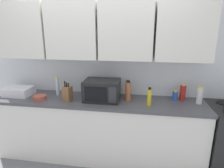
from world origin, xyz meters
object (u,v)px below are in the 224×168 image
Objects in this scene: knife_block at (67,93)px; bottle_clear_tall at (58,86)px; microwave at (102,90)px; dish_rack at (19,91)px; bottle_blue_cleaner at (175,96)px; bowl_ceramic_small at (40,97)px; bottle_spice_jar at (128,91)px; bottle_yellow_mustard at (149,97)px; bottle_red_sauce at (183,93)px; bottle_white_jar at (200,96)px.

bottle_clear_tall is (-0.23, 0.20, 0.03)m from knife_block.
dish_rack is at bearing -179.95° from microwave.
dish_rack is 1.36× the size of knife_block.
bottle_blue_cleaner is 0.75× the size of bowl_ceramic_small.
dish_rack is at bearing 162.93° from bowl_ceramic_small.
microwave is 2.64× the size of bowl_ceramic_small.
microwave reaches higher than dish_rack.
bottle_spice_jar is at bearing 9.77° from knife_block.
dish_rack is at bearing -170.37° from bottle_clear_tall.
bottle_spice_jar reaches higher than bowl_ceramic_small.
knife_block is at bearing 179.49° from bottle_yellow_mustard.
bottle_yellow_mustard is 1.34× the size of bowl_ceramic_small.
bottle_yellow_mustard is at bearing -147.55° from bottle_red_sauce.
microwave reaches higher than bottle_red_sauce.
dish_rack reaches higher than bowl_ceramic_small.
knife_block is at bearing -41.04° from bottle_clear_tall.
bowl_ceramic_small is at bearing -17.07° from dish_rack.
knife_block is 1.76m from bottle_white_jar.
bottle_clear_tall reaches higher than bottle_white_jar.
bowl_ceramic_small is (-2.15, -0.18, -0.08)m from bottle_white_jar.
knife_block is 2.06× the size of bottle_blue_cleaner.
microwave is 1.70× the size of bottle_spice_jar.
microwave is 2.16× the size of bottle_red_sauce.
microwave is 1.71× the size of bottle_clear_tall.
bottle_white_jar is at bearing 2.66° from microwave.
bottle_spice_jar is at bearing -178.25° from bottle_white_jar.
bottle_white_jar is 2.16m from bowl_ceramic_small.
bottle_white_jar reaches higher than bowl_ceramic_small.
microwave is at bearing 8.20° from bowl_ceramic_small.
bottle_spice_jar is at bearing 151.98° from bottle_yellow_mustard.
bottle_spice_jar is 1.55× the size of bowl_ceramic_small.
bottle_blue_cleaner is 0.12m from bottle_red_sauce.
bottle_white_jar is 0.68m from bottle_yellow_mustard.
bottle_blue_cleaner is 0.48× the size of bottle_clear_tall.
bottle_white_jar reaches higher than dish_rack.
bowl_ceramic_small is (-0.17, -0.22, -0.10)m from bottle_clear_tall.
microwave is at bearing -174.93° from bottle_spice_jar.
dish_rack is 0.42m from bowl_ceramic_small.
microwave and bottle_clear_tall have the same top height.
bottle_blue_cleaner is 0.57× the size of bottle_white_jar.
microwave is 1.72× the size of knife_block.
dish_rack is at bearing 172.41° from knife_block.
knife_block is 0.99× the size of bottle_spice_jar.
bottle_yellow_mustard is at bearing 0.23° from bowl_ceramic_small.
knife_block reaches higher than bottle_red_sauce.
bottle_clear_tall is at bearing 172.14° from microwave.
bottle_red_sauce is (-0.19, 0.12, -0.01)m from bottle_white_jar.
bottle_clear_tall is at bearing -178.42° from bottle_blue_cleaner.
bottle_spice_jar is at bearing 7.29° from bowl_ceramic_small.
microwave is at bearing 169.47° from bottle_yellow_mustard.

